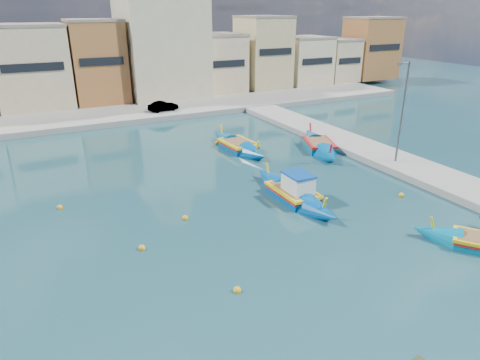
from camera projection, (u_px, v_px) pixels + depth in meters
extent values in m
plane|color=#173C45|center=(223.00, 261.00, 20.86)|extent=(160.00, 160.00, 0.00)
cube|color=gray|center=(468.00, 190.00, 28.38)|extent=(4.00, 70.00, 0.50)
cube|color=gray|center=(100.00, 117.00, 47.16)|extent=(80.00, 8.00, 0.60)
cube|color=#CDB78E|center=(32.00, 68.00, 49.31)|extent=(7.88, 7.44, 8.99)
cube|color=gray|center=(24.00, 25.00, 47.58)|extent=(8.04, 7.59, 0.30)
cube|color=black|center=(33.00, 67.00, 46.03)|extent=(6.30, 0.10, 0.90)
cube|color=#AA6935|center=(98.00, 63.00, 51.77)|extent=(6.17, 6.13, 9.43)
cube|color=gray|center=(92.00, 20.00, 49.95)|extent=(6.29, 6.26, 0.30)
cube|color=black|center=(102.00, 62.00, 49.02)|extent=(4.93, 0.10, 0.90)
cube|color=tan|center=(157.00, 72.00, 56.22)|extent=(7.31, 7.69, 6.05)
cube|color=gray|center=(155.00, 47.00, 55.03)|extent=(7.46, 7.85, 0.30)
cube|color=black|center=(166.00, 74.00, 52.89)|extent=(5.85, 0.10, 0.90)
cube|color=#CDB78E|center=(213.00, 64.00, 59.18)|extent=(7.54, 7.30, 7.41)
cube|color=gray|center=(212.00, 35.00, 57.74)|extent=(7.69, 7.45, 0.30)
cube|color=black|center=(224.00, 64.00, 55.98)|extent=(6.03, 0.10, 0.90)
cube|color=tan|center=(263.00, 53.00, 61.97)|extent=(6.36, 6.97, 9.63)
cube|color=gray|center=(264.00, 16.00, 60.12)|extent=(6.48, 7.11, 0.30)
cube|color=black|center=(276.00, 52.00, 58.87)|extent=(5.09, 0.10, 0.90)
cube|color=beige|center=(304.00, 61.00, 65.47)|extent=(6.63, 6.70, 6.65)
cube|color=gray|center=(305.00, 37.00, 64.17)|extent=(6.76, 6.83, 0.30)
cube|color=black|center=(318.00, 61.00, 62.54)|extent=(5.30, 0.10, 0.90)
cube|color=#CDB78E|center=(334.00, 60.00, 68.47)|extent=(5.08, 7.51, 6.20)
cube|color=gray|center=(336.00, 39.00, 67.26)|extent=(5.18, 7.66, 0.30)
cube|color=black|center=(350.00, 61.00, 65.22)|extent=(4.06, 0.10, 0.90)
cube|color=#AA6935|center=(371.00, 49.00, 70.18)|extent=(7.79, 6.00, 9.33)
cube|color=gray|center=(375.00, 17.00, 68.38)|extent=(7.95, 6.12, 0.30)
cube|color=black|center=(385.00, 47.00, 67.49)|extent=(6.23, 0.10, 0.90)
cube|color=beige|center=(162.00, 48.00, 55.64)|extent=(10.00, 10.00, 12.00)
cylinder|color=#595B60|center=(402.00, 117.00, 31.72)|extent=(0.16, 0.16, 8.00)
cylinder|color=#595B60|center=(405.00, 63.00, 30.09)|extent=(1.00, 0.10, 0.10)
cube|color=#595B60|center=(400.00, 64.00, 29.90)|extent=(0.35, 0.15, 0.18)
imported|color=#4C1919|center=(163.00, 106.00, 48.46)|extent=(3.54, 1.80, 1.11)
cube|color=#0052A5|center=(293.00, 196.00, 27.66)|extent=(2.03, 3.59, 1.00)
cone|color=#0052A5|center=(270.00, 180.00, 30.09)|extent=(2.03, 3.29, 2.56)
cone|color=#0052A5|center=(320.00, 213.00, 25.19)|extent=(2.03, 3.29, 2.56)
cube|color=yellow|center=(293.00, 190.00, 27.51)|extent=(2.11, 3.78, 0.18)
cube|color=red|center=(293.00, 192.00, 27.57)|extent=(2.13, 3.65, 0.10)
cube|color=olive|center=(293.00, 189.00, 27.48)|extent=(1.73, 3.26, 0.06)
cylinder|color=yellow|center=(268.00, 170.00, 30.09)|extent=(0.14, 0.47, 1.09)
cylinder|color=yellow|center=(324.00, 205.00, 24.71)|extent=(0.14, 0.47, 1.09)
cube|color=white|center=(298.00, 183.00, 26.84)|extent=(1.41, 1.83, 1.10)
cube|color=#0F47A5|center=(299.00, 174.00, 26.61)|extent=(1.50, 1.96, 0.12)
cube|color=#005FA2|center=(319.00, 147.00, 37.30)|extent=(3.27, 4.05, 1.06)
cone|color=#005FA2|center=(311.00, 137.00, 39.96)|extent=(3.17, 3.81, 2.68)
cone|color=#005FA2|center=(329.00, 157.00, 34.60)|extent=(3.17, 3.81, 2.68)
cube|color=red|center=(319.00, 142.00, 37.13)|extent=(3.42, 4.26, 0.19)
cube|color=#197F33|center=(319.00, 144.00, 37.20)|extent=(3.39, 4.15, 0.11)
cube|color=olive|center=(319.00, 141.00, 37.10)|extent=(2.85, 3.63, 0.06)
cylinder|color=red|center=(310.00, 129.00, 39.97)|extent=(0.32, 0.52, 1.16)
cylinder|color=red|center=(330.00, 150.00, 34.07)|extent=(0.32, 0.52, 1.16)
cube|color=#00559F|center=(238.00, 147.00, 37.22)|extent=(2.40, 3.43, 1.09)
cone|color=#00559F|center=(223.00, 139.00, 39.36)|extent=(2.38, 3.23, 2.69)
cone|color=#00559F|center=(255.00, 155.00, 35.04)|extent=(2.38, 3.23, 2.69)
cube|color=yellow|center=(238.00, 142.00, 37.05)|extent=(2.50, 3.62, 0.20)
cube|color=red|center=(238.00, 144.00, 37.12)|extent=(2.51, 3.50, 0.11)
cube|color=olive|center=(238.00, 141.00, 37.02)|extent=(2.05, 3.11, 0.07)
cylinder|color=yellow|center=(222.00, 131.00, 39.31)|extent=(0.19, 0.52, 1.18)
cylinder|color=yellow|center=(257.00, 148.00, 34.56)|extent=(0.19, 0.52, 1.18)
cone|color=#0079A2|center=(435.00, 236.00, 22.78)|extent=(2.91, 3.06, 2.17)
cylinder|color=yellow|center=(433.00, 225.00, 22.66)|extent=(0.35, 0.40, 0.95)
sphere|color=#F4AB19|center=(142.00, 248.00, 21.86)|extent=(0.36, 0.36, 0.36)
sphere|color=#F4AB19|center=(185.00, 218.00, 24.97)|extent=(0.36, 0.36, 0.36)
sphere|color=#F4AB19|center=(217.00, 143.00, 38.86)|extent=(0.36, 0.36, 0.36)
sphere|color=#F4AB19|center=(60.00, 208.00, 26.30)|extent=(0.36, 0.36, 0.36)
sphere|color=#F4AB19|center=(401.00, 195.00, 28.01)|extent=(0.36, 0.36, 0.36)
sphere|color=#F4AB19|center=(237.00, 290.00, 18.59)|extent=(0.36, 0.36, 0.36)
sphere|color=#F4AB19|center=(287.00, 203.00, 26.85)|extent=(0.36, 0.36, 0.36)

